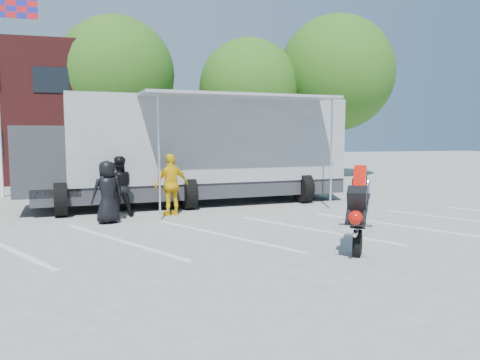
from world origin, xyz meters
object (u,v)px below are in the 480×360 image
tree_mid (249,89)px  spectator_leather_a (107,192)px  tree_left (116,75)px  transporter_truck (195,204)px  flagpole (3,66)px  spectator_leather_c (119,187)px  spectator_hivis (171,185)px  parked_motorcycle (146,210)px  tree_right (336,73)px  stunt_bike_rider (360,249)px  spectator_leather_b (111,191)px

tree_mid → spectator_leather_a: size_ratio=4.44×
tree_left → transporter_truck: 11.47m
flagpole → transporter_truck: (6.71, -3.72, -5.05)m
spectator_leather_c → spectator_hivis: bearing=165.8°
tree_left → parked_motorcycle: tree_left is taller
tree_right → spectator_leather_c: (-12.17, -10.21, -4.98)m
tree_left → spectator_leather_c: size_ratio=4.80×
tree_left → stunt_bike_rider: tree_left is taller
parked_motorcycle → spectator_leather_c: (-0.84, -1.07, 0.90)m
stunt_bike_rider → spectator_leather_b: 7.13m
spectator_leather_b → transporter_truck: bearing=-136.9°
flagpole → spectator_leather_a: (3.76, -6.69, -4.19)m
transporter_truck → spectator_leather_c: (-2.63, -1.99, 0.90)m
tree_right → stunt_bike_rider: (-7.28, -15.63, -5.88)m
tree_mid → spectator_leather_c: size_ratio=4.27×
tree_right → spectator_leather_a: (-12.49, -11.19, -5.01)m
tree_right → tree_mid: bearing=174.3°
parked_motorcycle → tree_left: bearing=10.6°
flagpole → spectator_hivis: bearing=-46.5°
parked_motorcycle → flagpole: bearing=53.7°
spectator_hivis → tree_right: bearing=-156.5°
tree_mid → spectator_leather_c: 13.50m
flagpole → stunt_bike_rider: size_ratio=4.02×
parked_motorcycle → spectator_leather_c: bearing=148.8°
tree_right → stunt_bike_rider: bearing=-115.0°
spectator_leather_b → spectator_hivis: size_ratio=0.89×
flagpole → tree_right: bearing=15.5°
tree_right → spectator_leather_a: tree_right is taller
flagpole → spectator_leather_a: size_ratio=4.62×
stunt_bike_rider → spectator_leather_a: spectator_leather_a is taller
flagpole → spectator_leather_b: bearing=-58.4°
flagpole → tree_right: size_ratio=0.88×
transporter_truck → spectator_leather_c: bearing=-148.4°
tree_mid → spectator_hivis: (-5.64, -10.91, -4.01)m
flagpole → transporter_truck: size_ratio=0.69×
tree_mid → spectator_leather_b: bearing=-123.4°
tree_left → transporter_truck: tree_left is taller
spectator_hivis → stunt_bike_rider: bearing=101.9°
tree_mid → stunt_bike_rider: (-2.28, -16.13, -4.94)m
flagpole → spectator_hivis: 9.13m
spectator_hivis → transporter_truck: bearing=-137.5°
stunt_bike_rider → spectator_leather_c: spectator_leather_c is taller
stunt_bike_rider → spectator_hivis: bearing=157.3°
flagpole → spectator_leather_b: 8.45m
stunt_bike_rider → spectator_hivis: spectator_hivis is taller
parked_motorcycle → stunt_bike_rider: (4.05, -6.49, 0.00)m
tree_right → spectator_hivis: 15.69m
tree_left → tree_right: bearing=-7.1°
transporter_truck → tree_right: bearing=35.3°
stunt_bike_rider → spectator_leather_a: bearing=174.1°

